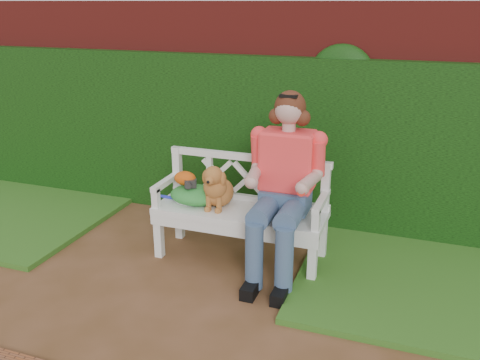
% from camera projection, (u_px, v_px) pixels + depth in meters
% --- Properties ---
extents(ground, '(60.00, 60.00, 0.00)m').
position_uv_depth(ground, '(147.00, 290.00, 4.09)').
color(ground, '#4F3218').
extents(brick_wall, '(10.00, 0.30, 2.20)m').
position_uv_depth(brick_wall, '(230.00, 110.00, 5.41)').
color(brick_wall, maroon).
rests_on(brick_wall, ground).
extents(ivy_hedge, '(10.00, 0.18, 1.70)m').
position_uv_depth(ivy_hedge, '(223.00, 138.00, 5.30)').
color(ivy_hedge, '#1E5B13').
rests_on(ivy_hedge, ground).
extents(grass_right, '(2.60, 2.00, 0.05)m').
position_uv_depth(grass_right, '(463.00, 285.00, 4.12)').
color(grass_right, '#2A4C1D').
rests_on(grass_right, ground).
extents(garden_bench, '(1.64, 0.79, 0.48)m').
position_uv_depth(garden_bench, '(240.00, 234.00, 4.52)').
color(garden_bench, white).
rests_on(garden_bench, ground).
extents(seated_woman, '(0.94, 1.07, 1.57)m').
position_uv_depth(seated_woman, '(285.00, 182.00, 4.19)').
color(seated_woman, red).
rests_on(seated_woman, ground).
extents(dog, '(0.40, 0.45, 0.41)m').
position_uv_depth(dog, '(218.00, 185.00, 4.42)').
color(dog, '#B98533').
rests_on(dog, garden_bench).
extents(tennis_racket, '(0.61, 0.32, 0.03)m').
position_uv_depth(tennis_racket, '(189.00, 200.00, 4.60)').
color(tennis_racket, silver).
rests_on(tennis_racket, garden_bench).
extents(green_bag, '(0.52, 0.44, 0.16)m').
position_uv_depth(green_bag, '(195.00, 194.00, 4.55)').
color(green_bag, '#1B681A').
rests_on(green_bag, garden_bench).
extents(camera_item, '(0.13, 0.11, 0.07)m').
position_uv_depth(camera_item, '(191.00, 183.00, 4.49)').
color(camera_item, '#282828').
rests_on(camera_item, green_bag).
extents(baseball_glove, '(0.22, 0.18, 0.13)m').
position_uv_depth(baseball_glove, '(185.00, 178.00, 4.53)').
color(baseball_glove, '#C0490E').
rests_on(baseball_glove, green_bag).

